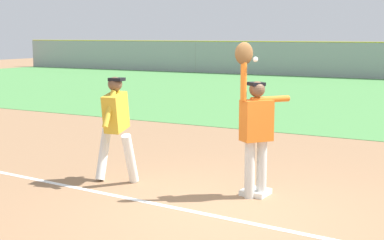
{
  "coord_description": "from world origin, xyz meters",
  "views": [
    {
      "loc": [
        3.09,
        -6.69,
        2.38
      ],
      "look_at": [
        -1.11,
        0.96,
        1.05
      ],
      "focal_mm": 52.43,
      "sensor_mm": 36.0,
      "label": 1
    }
  ],
  "objects_px": {
    "fielder": "(255,123)",
    "parked_car_blue": "(354,63)",
    "baseball": "(255,59)",
    "runner": "(116,122)",
    "first_base": "(255,192)"
  },
  "relations": [
    {
      "from": "runner",
      "to": "baseball",
      "type": "xyz_separation_m",
      "value": [
        2.33,
        0.15,
        1.04
      ]
    },
    {
      "from": "runner",
      "to": "baseball",
      "type": "relative_size",
      "value": 23.24
    },
    {
      "from": "baseball",
      "to": "fielder",
      "type": "bearing_deg",
      "value": 105.5
    },
    {
      "from": "first_base",
      "to": "baseball",
      "type": "relative_size",
      "value": 5.14
    },
    {
      "from": "first_base",
      "to": "fielder",
      "type": "distance_m",
      "value": 1.09
    },
    {
      "from": "fielder",
      "to": "parked_car_blue",
      "type": "xyz_separation_m",
      "value": [
        -4.94,
        27.91,
        -0.45
      ]
    },
    {
      "from": "baseball",
      "to": "runner",
      "type": "bearing_deg",
      "value": -176.24
    },
    {
      "from": "fielder",
      "to": "baseball",
      "type": "bearing_deg",
      "value": 144.33
    },
    {
      "from": "runner",
      "to": "parked_car_blue",
      "type": "bearing_deg",
      "value": 85.18
    },
    {
      "from": "first_base",
      "to": "fielder",
      "type": "xyz_separation_m",
      "value": [
        0.03,
        -0.13,
        1.08
      ]
    },
    {
      "from": "fielder",
      "to": "baseball",
      "type": "relative_size",
      "value": 30.81
    },
    {
      "from": "first_base",
      "to": "parked_car_blue",
      "type": "xyz_separation_m",
      "value": [
        -4.91,
        27.78,
        0.63
      ]
    },
    {
      "from": "runner",
      "to": "parked_car_blue",
      "type": "distance_m",
      "value": 28.3
    },
    {
      "from": "runner",
      "to": "parked_car_blue",
      "type": "relative_size",
      "value": 0.37
    },
    {
      "from": "fielder",
      "to": "parked_car_blue",
      "type": "height_order",
      "value": "fielder"
    }
  ]
}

